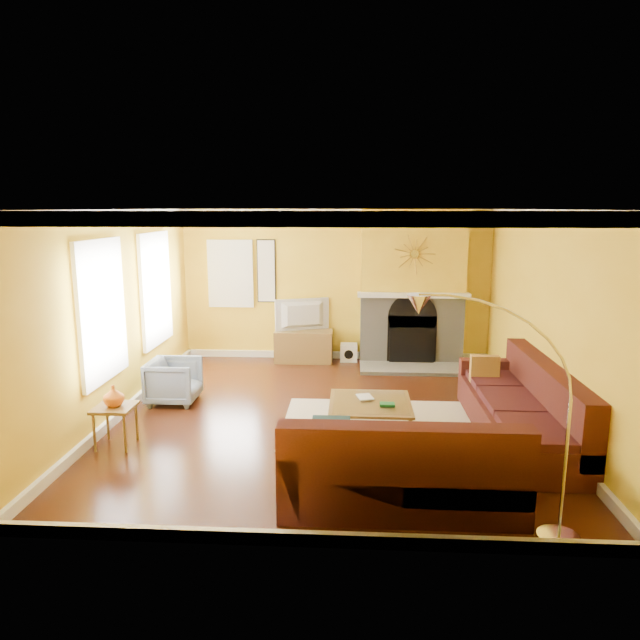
# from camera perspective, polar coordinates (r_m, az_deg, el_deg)

# --- Properties ---
(floor) EXTENTS (5.50, 6.00, 0.02)m
(floor) POSITION_cam_1_polar(r_m,az_deg,el_deg) (7.69, 0.80, -9.63)
(floor) COLOR #4F2210
(floor) RESTS_ON ground
(ceiling) EXTENTS (5.50, 6.00, 0.02)m
(ceiling) POSITION_cam_1_polar(r_m,az_deg,el_deg) (7.19, 0.86, 11.08)
(ceiling) COLOR white
(ceiling) RESTS_ON ground
(wall_back) EXTENTS (5.50, 0.02, 2.70)m
(wall_back) POSITION_cam_1_polar(r_m,az_deg,el_deg) (10.29, 1.58, 3.51)
(wall_back) COLOR yellow
(wall_back) RESTS_ON ground
(wall_front) EXTENTS (5.50, 0.02, 2.70)m
(wall_front) POSITION_cam_1_polar(r_m,az_deg,el_deg) (4.41, -0.93, -6.97)
(wall_front) COLOR yellow
(wall_front) RESTS_ON ground
(wall_left) EXTENTS (0.02, 6.00, 2.70)m
(wall_left) POSITION_cam_1_polar(r_m,az_deg,el_deg) (7.94, -19.50, 0.57)
(wall_left) COLOR yellow
(wall_left) RESTS_ON ground
(wall_right) EXTENTS (0.02, 6.00, 2.70)m
(wall_right) POSITION_cam_1_polar(r_m,az_deg,el_deg) (7.71, 21.78, 0.12)
(wall_right) COLOR yellow
(wall_right) RESTS_ON ground
(baseboard) EXTENTS (5.50, 6.00, 0.12)m
(baseboard) POSITION_cam_1_polar(r_m,az_deg,el_deg) (7.67, 0.80, -9.14)
(baseboard) COLOR white
(baseboard) RESTS_ON floor
(crown_molding) EXTENTS (5.50, 6.00, 0.12)m
(crown_molding) POSITION_cam_1_polar(r_m,az_deg,el_deg) (7.19, 0.86, 10.52)
(crown_molding) COLOR white
(crown_molding) RESTS_ON ceiling
(window_left_near) EXTENTS (0.06, 1.22, 1.72)m
(window_left_near) POSITION_cam_1_polar(r_m,az_deg,el_deg) (9.09, -16.19, 3.01)
(window_left_near) COLOR white
(window_left_near) RESTS_ON wall_left
(window_left_far) EXTENTS (0.06, 1.22, 1.72)m
(window_left_far) POSITION_cam_1_polar(r_m,az_deg,el_deg) (7.35, -21.08, 0.85)
(window_left_far) COLOR white
(window_left_far) RESTS_ON wall_left
(window_back) EXTENTS (0.82, 0.06, 1.22)m
(window_back) POSITION_cam_1_polar(r_m,az_deg,el_deg) (10.45, -8.93, 4.60)
(window_back) COLOR white
(window_back) RESTS_ON wall_back
(wall_art) EXTENTS (0.34, 0.04, 1.14)m
(wall_art) POSITION_cam_1_polar(r_m,az_deg,el_deg) (10.34, -5.39, 4.89)
(wall_art) COLOR white
(wall_art) RESTS_ON wall_back
(fireplace) EXTENTS (1.80, 0.40, 2.70)m
(fireplace) POSITION_cam_1_polar(r_m,az_deg,el_deg) (10.13, 9.20, 3.25)
(fireplace) COLOR gray
(fireplace) RESTS_ON floor
(mantel) EXTENTS (1.92, 0.22, 0.08)m
(mantel) POSITION_cam_1_polar(r_m,az_deg,el_deg) (9.91, 9.32, 2.48)
(mantel) COLOR white
(mantel) RESTS_ON fireplace
(hearth) EXTENTS (1.80, 0.70, 0.06)m
(hearth) POSITION_cam_1_polar(r_m,az_deg,el_deg) (9.87, 9.28, -4.81)
(hearth) COLOR gray
(hearth) RESTS_ON floor
(sunburst) EXTENTS (0.70, 0.04, 0.70)m
(sunburst) POSITION_cam_1_polar(r_m,az_deg,el_deg) (9.84, 9.45, 6.53)
(sunburst) COLOR olive
(sunburst) RESTS_ON fireplace
(rug) EXTENTS (2.40, 1.80, 0.02)m
(rug) POSITION_cam_1_polar(r_m,az_deg,el_deg) (7.43, 5.77, -10.30)
(rug) COLOR beige
(rug) RESTS_ON floor
(sectional_sofa) EXTENTS (3.08, 3.54, 0.90)m
(sectional_sofa) POSITION_cam_1_polar(r_m,az_deg,el_deg) (6.72, 10.95, -8.81)
(sectional_sofa) COLOR #481B17
(sectional_sofa) RESTS_ON floor
(coffee_table) EXTENTS (1.00, 1.00, 0.39)m
(coffee_table) POSITION_cam_1_polar(r_m,az_deg,el_deg) (7.13, 5.02, -9.61)
(coffee_table) COLOR white
(coffee_table) RESTS_ON floor
(media_console) EXTENTS (1.03, 0.46, 0.56)m
(media_console) POSITION_cam_1_polar(r_m,az_deg,el_deg) (10.23, -1.64, -2.63)
(media_console) COLOR brown
(media_console) RESTS_ON floor
(tv) EXTENTS (0.97, 0.46, 0.57)m
(tv) POSITION_cam_1_polar(r_m,az_deg,el_deg) (10.11, -1.66, 0.49)
(tv) COLOR black
(tv) RESTS_ON media_console
(subwoofer) EXTENTS (0.30, 0.30, 0.30)m
(subwoofer) POSITION_cam_1_polar(r_m,az_deg,el_deg) (10.33, 2.90, -3.25)
(subwoofer) COLOR white
(subwoofer) RESTS_ON floor
(armchair) EXTENTS (0.69, 0.67, 0.63)m
(armchair) POSITION_cam_1_polar(r_m,az_deg,el_deg) (8.36, -14.39, -5.93)
(armchair) COLOR gray
(armchair) RESTS_ON floor
(side_table) EXTENTS (0.44, 0.44, 0.49)m
(side_table) POSITION_cam_1_polar(r_m,az_deg,el_deg) (7.10, -19.74, -9.95)
(side_table) COLOR brown
(side_table) RESTS_ON floor
(vase) EXTENTS (0.24, 0.24, 0.25)m
(vase) POSITION_cam_1_polar(r_m,az_deg,el_deg) (6.98, -19.94, -7.15)
(vase) COLOR orange
(vase) RESTS_ON side_table
(book) EXTENTS (0.23, 0.28, 0.02)m
(book) POSITION_cam_1_polar(r_m,az_deg,el_deg) (7.15, 3.82, -7.76)
(book) COLOR white
(book) RESTS_ON coffee_table
(arc_lamp) EXTENTS (1.32, 0.36, 2.06)m
(arc_lamp) POSITION_cam_1_polar(r_m,az_deg,el_deg) (4.84, 17.31, -9.83)
(arc_lamp) COLOR silver
(arc_lamp) RESTS_ON floor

